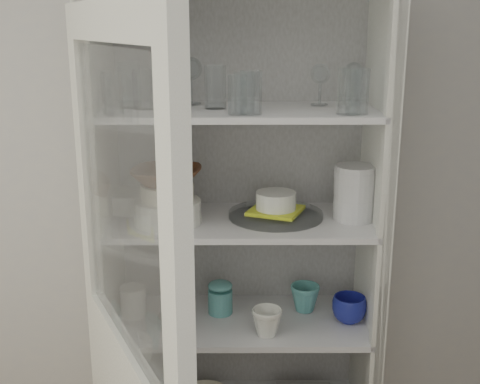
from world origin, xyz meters
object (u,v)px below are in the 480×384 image
at_px(teal_jar, 220,299).
at_px(white_canister, 133,301).
at_px(terracotta_bowl, 167,176).
at_px(measuring_cups, 172,321).
at_px(goblet_0, 191,79).
at_px(mug_white, 267,322).
at_px(yellow_trivet, 276,210).
at_px(grey_bowl_stack, 355,193).
at_px(plate_stack_back, 133,199).
at_px(goblet_3, 353,82).
at_px(mug_teal, 305,298).
at_px(plate_stack_front, 168,211).
at_px(cream_bowl, 167,192).
at_px(goblet_2, 320,83).
at_px(pantry_cabinet, 240,291).
at_px(goblet_1, 175,81).
at_px(mug_blue, 349,309).
at_px(glass_platter, 276,215).
at_px(white_ramekin, 276,200).

xyz_separation_m(teal_jar, white_canister, (-0.33, -0.02, 0.00)).
xyz_separation_m(terracotta_bowl, measuring_cups, (0.00, -0.02, -0.55)).
distance_m(goblet_0, mug_white, 0.92).
height_order(yellow_trivet, grey_bowl_stack, grey_bowl_stack).
xyz_separation_m(plate_stack_back, yellow_trivet, (0.54, -0.12, -0.01)).
height_order(goblet_3, mug_teal, goblet_3).
bearing_deg(goblet_0, plate_stack_front, -116.09).
relative_size(cream_bowl, mug_teal, 1.63).
relative_size(goblet_2, measuring_cups, 1.46).
xyz_separation_m(grey_bowl_stack, mug_white, (-0.31, -0.12, -0.45)).
distance_m(cream_bowl, mug_white, 0.59).
xyz_separation_m(yellow_trivet, teal_jar, (-0.21, 0.03, -0.37)).
relative_size(grey_bowl_stack, measuring_cups, 1.83).
bearing_deg(pantry_cabinet, yellow_trivet, -22.94).
xyz_separation_m(plate_stack_back, mug_teal, (0.66, -0.07, -0.38)).
relative_size(cream_bowl, grey_bowl_stack, 0.93).
xyz_separation_m(goblet_2, yellow_trivet, (-0.16, -0.07, -0.45)).
distance_m(pantry_cabinet, plate_stack_back, 0.55).
xyz_separation_m(goblet_1, teal_jar, (0.16, -0.05, -0.83)).
distance_m(plate_stack_back, white_canister, 0.39).
xyz_separation_m(goblet_1, mug_blue, (0.64, -0.13, -0.83)).
bearing_deg(cream_bowl, grey_bowl_stack, 3.07).
xyz_separation_m(measuring_cups, white_canister, (-0.16, 0.09, 0.04)).
relative_size(goblet_0, teal_jar, 1.63).
bearing_deg(glass_platter, goblet_0, 162.19).
bearing_deg(terracotta_bowl, goblet_0, 63.91).
xyz_separation_m(pantry_cabinet, grey_bowl_stack, (0.41, -0.08, 0.42)).
distance_m(mug_blue, measuring_cups, 0.66).
xyz_separation_m(plate_stack_front, white_ramekin, (0.39, 0.06, 0.02)).
relative_size(yellow_trivet, teal_jar, 1.56).
bearing_deg(glass_platter, goblet_1, 167.02).
xyz_separation_m(goblet_3, measuring_cups, (-0.66, -0.18, -0.86)).
relative_size(mug_white, teal_jar, 0.97).
xyz_separation_m(goblet_0, grey_bowl_stack, (0.59, -0.13, -0.39)).
bearing_deg(goblet_3, measuring_cups, -165.04).
xyz_separation_m(goblet_2, measuring_cups, (-0.54, -0.15, -0.86)).
distance_m(yellow_trivet, mug_blue, 0.47).
bearing_deg(mug_blue, goblet_2, 153.02).
height_order(teal_jar, measuring_cups, teal_jar).
bearing_deg(goblet_3, mug_teal, -163.25).
height_order(terracotta_bowl, mug_blue, terracotta_bowl).
relative_size(plate_stack_front, white_canister, 2.04).
distance_m(goblet_1, mug_blue, 1.06).
bearing_deg(goblet_3, cream_bowl, -166.42).
bearing_deg(cream_bowl, terracotta_bowl, 0.00).
xyz_separation_m(glass_platter, mug_blue, (0.28, -0.04, -0.36)).
height_order(goblet_2, plate_stack_back, goblet_2).
relative_size(terracotta_bowl, mug_white, 2.20).
bearing_deg(goblet_2, mug_teal, -151.25).
height_order(cream_bowl, mug_teal, cream_bowl).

